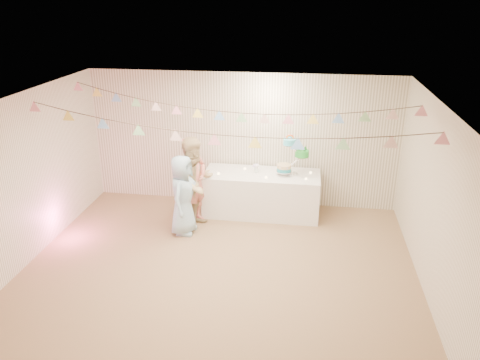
# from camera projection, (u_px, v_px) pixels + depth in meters

# --- Properties ---
(floor) EXTENTS (6.00, 6.00, 0.00)m
(floor) POSITION_uv_depth(u_px,v_px,m) (220.00, 267.00, 7.27)
(floor) COLOR #816246
(floor) RESTS_ON ground
(ceiling) EXTENTS (6.00, 6.00, 0.00)m
(ceiling) POSITION_uv_depth(u_px,v_px,m) (217.00, 102.00, 6.30)
(ceiling) COLOR beige
(ceiling) RESTS_ON ground
(back_wall) EXTENTS (6.00, 6.00, 0.00)m
(back_wall) POSITION_uv_depth(u_px,v_px,m) (243.00, 140.00, 9.08)
(back_wall) COLOR silver
(back_wall) RESTS_ON ground
(front_wall) EXTENTS (6.00, 6.00, 0.00)m
(front_wall) POSITION_uv_depth(u_px,v_px,m) (169.00, 292.00, 4.49)
(front_wall) COLOR silver
(front_wall) RESTS_ON ground
(left_wall) EXTENTS (5.00, 5.00, 0.00)m
(left_wall) POSITION_uv_depth(u_px,v_px,m) (27.00, 179.00, 7.19)
(left_wall) COLOR silver
(left_wall) RESTS_ON ground
(right_wall) EXTENTS (5.00, 5.00, 0.00)m
(right_wall) POSITION_uv_depth(u_px,v_px,m) (434.00, 203.00, 6.38)
(right_wall) COLOR silver
(right_wall) RESTS_ON ground
(table) EXTENTS (2.17, 0.87, 0.81)m
(table) POSITION_uv_depth(u_px,v_px,m) (262.00, 193.00, 8.90)
(table) COLOR white
(table) RESTS_ON floor
(cake_stand) EXTENTS (0.64, 0.38, 0.72)m
(cake_stand) POSITION_uv_depth(u_px,v_px,m) (292.00, 159.00, 8.61)
(cake_stand) COLOR silver
(cake_stand) RESTS_ON table
(cake_bottom) EXTENTS (0.31, 0.31, 0.15)m
(cake_bottom) POSITION_uv_depth(u_px,v_px,m) (283.00, 174.00, 8.67)
(cake_bottom) COLOR teal
(cake_bottom) RESTS_ON cake_stand
(cake_middle) EXTENTS (0.27, 0.27, 0.22)m
(cake_middle) POSITION_uv_depth(u_px,v_px,m) (302.00, 158.00, 8.67)
(cake_middle) COLOR green
(cake_middle) RESTS_ON cake_stand
(cake_top_tier) EXTENTS (0.25, 0.25, 0.19)m
(cake_top_tier) POSITION_uv_depth(u_px,v_px,m) (289.00, 146.00, 8.49)
(cake_top_tier) COLOR #45BFDA
(cake_top_tier) RESTS_ON cake_stand
(platter) EXTENTS (0.34, 0.34, 0.02)m
(platter) POSITION_uv_depth(u_px,v_px,m) (232.00, 176.00, 8.80)
(platter) COLOR white
(platter) RESTS_ON table
(posy) EXTENTS (0.15, 0.15, 0.17)m
(posy) POSITION_uv_depth(u_px,v_px,m) (256.00, 171.00, 8.80)
(posy) COLOR white
(posy) RESTS_ON table
(person_adult_a) EXTENTS (0.63, 0.71, 1.63)m
(person_adult_a) POSITION_uv_depth(u_px,v_px,m) (193.00, 181.00, 8.38)
(person_adult_a) COLOR #DF8075
(person_adult_a) RESTS_ON floor
(person_adult_b) EXTENTS (0.98, 1.03, 1.68)m
(person_adult_b) POSITION_uv_depth(u_px,v_px,m) (195.00, 183.00, 8.23)
(person_adult_b) COLOR tan
(person_adult_b) RESTS_ON floor
(person_child) EXTENTS (0.52, 0.74, 1.43)m
(person_child) POSITION_uv_depth(u_px,v_px,m) (183.00, 195.00, 8.06)
(person_child) COLOR #94B9D2
(person_child) RESTS_ON floor
(bunting_back) EXTENTS (5.60, 1.10, 0.40)m
(bunting_back) POSITION_uv_depth(u_px,v_px,m) (230.00, 102.00, 7.40)
(bunting_back) COLOR pink
(bunting_back) RESTS_ON ceiling
(bunting_front) EXTENTS (5.60, 0.90, 0.36)m
(bunting_front) POSITION_uv_depth(u_px,v_px,m) (214.00, 126.00, 6.22)
(bunting_front) COLOR #72A5E5
(bunting_front) RESTS_ON ceiling
(tealight_0) EXTENTS (0.04, 0.04, 0.03)m
(tealight_0) POSITION_uv_depth(u_px,v_px,m) (218.00, 173.00, 8.71)
(tealight_0) COLOR #FFD88C
(tealight_0) RESTS_ON table
(tealight_1) EXTENTS (0.04, 0.04, 0.03)m
(tealight_1) POSITION_uv_depth(u_px,v_px,m) (245.00, 168.00, 8.95)
(tealight_1) COLOR #FFD88C
(tealight_1) RESTS_ON table
(tealight_2) EXTENTS (0.04, 0.04, 0.03)m
(tealight_2) POSITION_uv_depth(u_px,v_px,m) (266.00, 177.00, 8.53)
(tealight_2) COLOR #FFD88C
(tealight_2) RESTS_ON table
(tealight_3) EXTENTS (0.04, 0.04, 0.03)m
(tealight_3) POSITION_uv_depth(u_px,v_px,m) (281.00, 170.00, 8.89)
(tealight_3) COLOR #FFD88C
(tealight_3) RESTS_ON table
(tealight_4) EXTENTS (0.04, 0.04, 0.03)m
(tealight_4) POSITION_uv_depth(u_px,v_px,m) (306.00, 179.00, 8.46)
(tealight_4) COLOR #FFD88C
(tealight_4) RESTS_ON table
(tealight_5) EXTENTS (0.04, 0.04, 0.03)m
(tealight_5) POSITION_uv_depth(u_px,v_px,m) (311.00, 172.00, 8.76)
(tealight_5) COLOR #FFD88C
(tealight_5) RESTS_ON table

